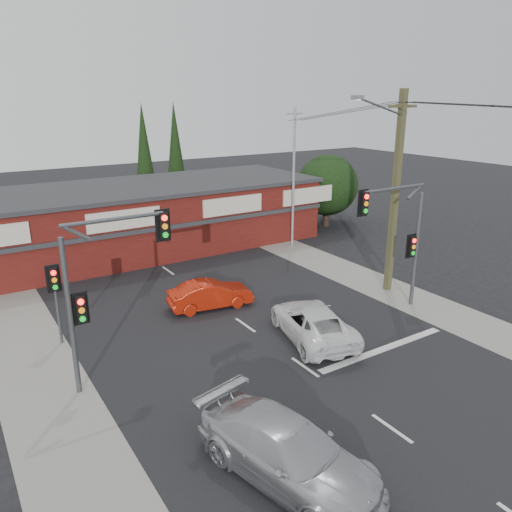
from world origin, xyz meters
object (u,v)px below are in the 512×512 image
red_sedan (210,294)px  utility_pole (394,187)px  shop_building (120,220)px  white_suv (313,322)px  silver_suv (288,452)px

red_sedan → utility_pole: bearing=-100.1°
shop_building → utility_pole: utility_pole is taller
red_sedan → shop_building: size_ratio=0.15×
white_suv → red_sedan: size_ratio=1.28×
utility_pole → shop_building: bearing=123.8°
red_sedan → silver_suv: bearing=171.0°
white_suv → utility_pole: (6.62, 2.15, 4.69)m
red_sedan → utility_pole: utility_pole is taller
shop_building → white_suv: bearing=-80.4°
white_suv → silver_suv: 8.16m
white_suv → utility_pole: 8.40m
shop_building → silver_suv: bearing=-97.4°
white_suv → shop_building: shop_building is taller
silver_suv → utility_pole: size_ratio=0.55×
silver_suv → shop_building: bearing=69.7°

